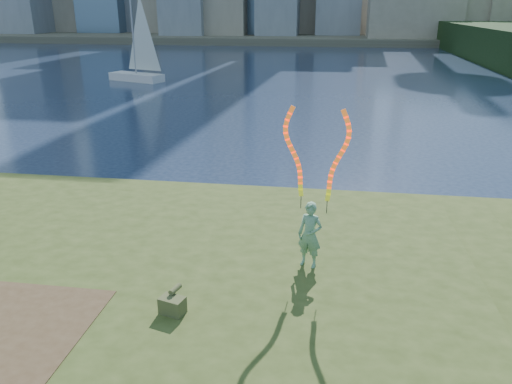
# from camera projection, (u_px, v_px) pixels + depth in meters

# --- Properties ---
(ground) EXTENTS (320.00, 320.00, 0.00)m
(ground) POSITION_uv_depth(u_px,v_px,m) (172.00, 285.00, 12.07)
(ground) COLOR #18253D
(ground) RESTS_ON ground
(grassy_knoll) EXTENTS (20.00, 18.00, 0.80)m
(grassy_knoll) POSITION_uv_depth(u_px,v_px,m) (135.00, 331.00, 9.82)
(grassy_knoll) COLOR #354318
(grassy_knoll) RESTS_ON ground
(dirt_patch) EXTENTS (3.20, 3.00, 0.02)m
(dirt_patch) POSITION_uv_depth(u_px,v_px,m) (0.00, 328.00, 9.13)
(dirt_patch) COLOR #47331E
(dirt_patch) RESTS_ON grassy_knoll
(far_shore) EXTENTS (320.00, 40.00, 1.20)m
(far_shore) POSITION_uv_depth(u_px,v_px,m) (317.00, 36.00, 99.81)
(far_shore) COLOR #514C3C
(far_shore) RESTS_ON ground
(woman_with_ribbons) EXTENTS (1.90, 0.71, 3.92)m
(woman_with_ribbons) POSITION_uv_depth(u_px,v_px,m) (312.00, 207.00, 10.87)
(woman_with_ribbons) COLOR #176529
(woman_with_ribbons) RESTS_ON grassy_knoll
(canvas_bag) EXTENTS (0.53, 0.60, 0.44)m
(canvas_bag) POSITION_uv_depth(u_px,v_px,m) (173.00, 304.00, 9.54)
(canvas_bag) COLOR #484E2C
(canvas_bag) RESTS_ON grassy_knoll
(sailboat) EXTENTS (5.43, 3.43, 8.33)m
(sailboat) POSITION_uv_depth(u_px,v_px,m) (138.00, 65.00, 44.05)
(sailboat) COLOR silver
(sailboat) RESTS_ON ground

